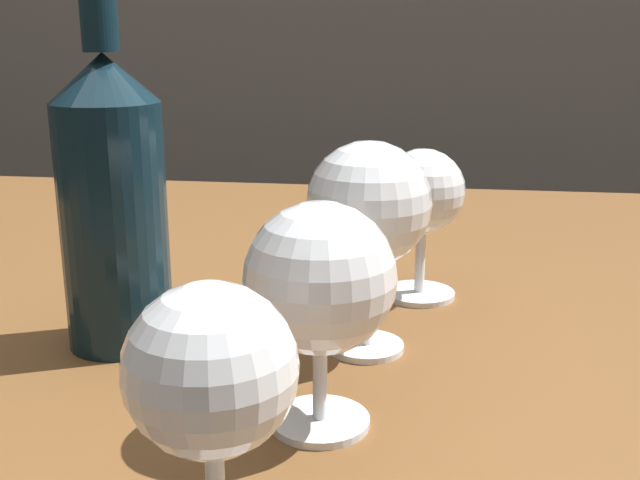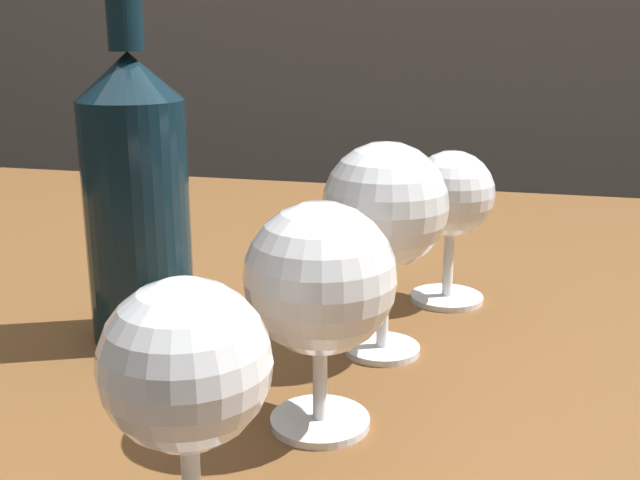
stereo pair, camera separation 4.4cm
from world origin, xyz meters
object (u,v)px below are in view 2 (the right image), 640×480
(wine_glass_merlot, at_px, (186,372))
(wine_glass_port, at_px, (385,209))
(wine_glass_empty, at_px, (320,282))
(wine_glass_white, at_px, (452,198))
(wine_bottle, at_px, (136,192))

(wine_glass_merlot, height_order, wine_glass_port, wine_glass_port)
(wine_glass_empty, height_order, wine_glass_white, wine_glass_empty)
(wine_glass_merlot, relative_size, wine_glass_port, 0.83)
(wine_glass_white, distance_m, wine_bottle, 0.27)
(wine_glass_merlot, distance_m, wine_bottle, 0.27)
(wine_glass_empty, bearing_deg, wine_bottle, 147.73)
(wine_glass_merlot, relative_size, wine_glass_white, 0.98)
(wine_glass_merlot, bearing_deg, wine_glass_empty, 75.64)
(wine_glass_empty, distance_m, wine_bottle, 0.20)
(wine_glass_merlot, bearing_deg, wine_glass_white, 76.39)
(wine_glass_white, bearing_deg, wine_glass_empty, -103.23)
(wine_glass_white, relative_size, wine_bottle, 0.45)
(wine_glass_empty, height_order, wine_bottle, wine_bottle)
(wine_bottle, bearing_deg, wine_glass_empty, -32.27)
(wine_bottle, bearing_deg, wine_glass_merlot, -59.06)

